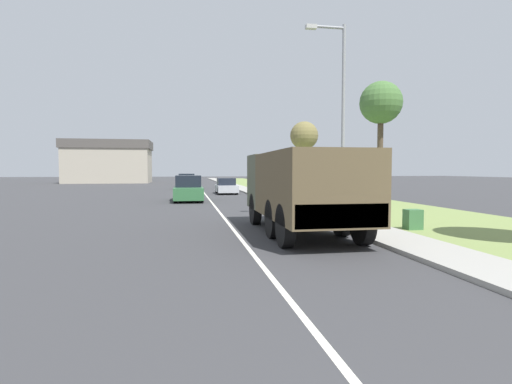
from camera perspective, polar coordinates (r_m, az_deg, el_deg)
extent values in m
plane|color=#38383A|center=(39.46, -7.58, 0.08)|extent=(180.00, 180.00, 0.00)
cube|color=silver|center=(39.46, -7.58, 0.09)|extent=(0.12, 120.00, 0.00)
cube|color=#9E9B93|center=(39.89, -1.11, 0.23)|extent=(1.80, 120.00, 0.12)
cube|color=olive|center=(40.80, 5.01, 0.21)|extent=(7.00, 120.00, 0.02)
cube|color=#474C38|center=(15.68, 3.85, 1.52)|extent=(2.53, 1.98, 2.05)
cube|color=brown|center=(12.27, 7.80, 0.98)|extent=(2.53, 5.10, 2.02)
cube|color=#474C38|center=(9.97, 12.16, -3.38)|extent=(2.41, 0.10, 0.60)
cube|color=red|center=(9.62, 6.97, -2.37)|extent=(0.12, 0.06, 0.12)
cube|color=red|center=(10.33, 17.10, -2.11)|extent=(0.12, 0.06, 0.12)
cylinder|color=black|center=(15.42, -0.11, -2.43)|extent=(0.30, 1.19, 1.19)
cylinder|color=black|center=(15.95, 7.82, -2.27)|extent=(0.30, 1.19, 1.19)
cylinder|color=black|center=(10.83, 4.18, -4.82)|extent=(0.30, 1.19, 1.19)
cylinder|color=black|center=(11.58, 14.98, -4.41)|extent=(0.30, 1.19, 1.19)
cylinder|color=black|center=(12.31, 2.43, -3.85)|extent=(0.30, 1.19, 1.19)
cylinder|color=black|center=(12.97, 12.13, -3.56)|extent=(0.30, 1.19, 1.19)
cube|color=#336B3D|center=(27.43, -9.64, -0.09)|extent=(1.91, 4.75, 0.78)
cube|color=black|center=(27.49, -9.66, 1.54)|extent=(1.68, 2.14, 0.78)
cylinder|color=black|center=(28.97, -11.34, -0.42)|extent=(0.20, 0.64, 0.64)
cylinder|color=black|center=(28.98, -7.97, -0.39)|extent=(0.20, 0.64, 0.64)
cylinder|color=black|center=(25.94, -11.50, -0.84)|extent=(0.20, 0.64, 0.64)
cylinder|color=black|center=(25.95, -7.73, -0.80)|extent=(0.20, 0.64, 0.64)
cube|color=#B7BABF|center=(35.37, -4.27, 0.51)|extent=(1.73, 4.15, 0.59)
cube|color=black|center=(35.43, -4.29, 1.49)|extent=(1.53, 1.87, 0.62)
cylinder|color=black|center=(36.63, -5.67, 0.36)|extent=(0.20, 0.64, 0.64)
cylinder|color=black|center=(36.78, -3.28, 0.38)|extent=(0.20, 0.64, 0.64)
cylinder|color=black|center=(33.99, -5.33, 0.15)|extent=(0.20, 0.64, 0.64)
cylinder|color=black|center=(34.15, -2.76, 0.17)|extent=(0.20, 0.64, 0.64)
cube|color=#336B3D|center=(45.14, -9.89, 1.15)|extent=(1.94, 4.62, 0.75)
cube|color=black|center=(45.22, -9.90, 2.11)|extent=(1.71, 2.08, 0.76)
cylinder|color=black|center=(46.64, -10.96, 0.92)|extent=(0.20, 0.64, 0.64)
cylinder|color=black|center=(46.64, -8.82, 0.94)|extent=(0.20, 0.64, 0.64)
cylinder|color=black|center=(43.68, -11.02, 0.77)|extent=(0.20, 0.64, 0.64)
cylinder|color=black|center=(43.68, -8.74, 0.79)|extent=(0.20, 0.64, 0.64)
cylinder|color=gray|center=(16.99, 12.34, 9.70)|extent=(0.14, 0.14, 7.87)
cylinder|color=gray|center=(17.59, 10.22, 22.17)|extent=(1.40, 0.11, 0.11)
cube|color=#B2B2AD|center=(17.37, 7.87, 22.34)|extent=(0.44, 0.24, 0.16)
cylinder|color=#4C3D2D|center=(25.44, 17.29, 4.47)|extent=(0.35, 0.35, 5.44)
sphere|color=#477038|center=(25.76, 17.41, 12.10)|extent=(2.55, 2.55, 2.55)
cylinder|color=#4C3D2D|center=(37.23, 6.87, 3.44)|extent=(0.25, 0.25, 4.55)
sphere|color=olive|center=(37.36, 6.90, 8.02)|extent=(2.57, 2.57, 2.57)
cube|color=#3D7042|center=(15.05, 21.50, -3.66)|extent=(0.55, 0.45, 0.70)
cube|color=#B2A893|center=(69.63, -20.26, 3.50)|extent=(12.98, 8.16, 5.49)
cube|color=#514C47|center=(69.75, -20.31, 6.32)|extent=(13.50, 8.49, 1.37)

